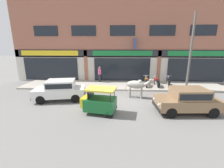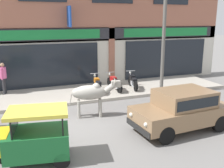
{
  "view_description": "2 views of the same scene",
  "coord_description": "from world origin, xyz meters",
  "px_view_note": "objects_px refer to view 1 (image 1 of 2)",
  "views": [
    {
      "loc": [
        -0.19,
        -10.21,
        3.86
      ],
      "look_at": [
        -0.8,
        1.0,
        0.93
      ],
      "focal_mm": 24.0,
      "sensor_mm": 36.0,
      "label": 1
    },
    {
      "loc": [
        -1.72,
        -9.17,
        3.92
      ],
      "look_at": [
        2.13,
        1.0,
        1.18
      ],
      "focal_mm": 42.0,
      "sensor_mm": 36.0,
      "label": 2
    }
  ],
  "objects_px": {
    "car_0": "(60,89)",
    "auto_rickshaw": "(99,102)",
    "cow": "(137,85)",
    "motorcycle_2": "(169,82)",
    "motorcycle_1": "(157,82)",
    "utility_pole": "(191,53)",
    "motorcycle_0": "(146,82)",
    "car_1": "(187,99)",
    "pedestrian": "(100,73)"
  },
  "relations": [
    {
      "from": "car_0",
      "to": "auto_rickshaw",
      "type": "bearing_deg",
      "value": -33.59
    },
    {
      "from": "cow",
      "to": "motorcycle_2",
      "type": "height_order",
      "value": "cow"
    },
    {
      "from": "motorcycle_1",
      "to": "utility_pole",
      "type": "relative_size",
      "value": 0.29
    },
    {
      "from": "motorcycle_0",
      "to": "cow",
      "type": "bearing_deg",
      "value": -111.54
    },
    {
      "from": "car_1",
      "to": "utility_pole",
      "type": "height_order",
      "value": "utility_pole"
    },
    {
      "from": "cow",
      "to": "motorcycle_0",
      "type": "bearing_deg",
      "value": 68.46
    },
    {
      "from": "cow",
      "to": "motorcycle_1",
      "type": "height_order",
      "value": "cow"
    },
    {
      "from": "car_0",
      "to": "utility_pole",
      "type": "height_order",
      "value": "utility_pole"
    },
    {
      "from": "car_0",
      "to": "pedestrian",
      "type": "xyz_separation_m",
      "value": [
        2.17,
        4.99,
        0.32
      ]
    },
    {
      "from": "motorcycle_2",
      "to": "utility_pole",
      "type": "relative_size",
      "value": 0.29
    },
    {
      "from": "motorcycle_1",
      "to": "utility_pole",
      "type": "bearing_deg",
      "value": -24.74
    },
    {
      "from": "car_1",
      "to": "pedestrian",
      "type": "distance_m",
      "value": 8.99
    },
    {
      "from": "motorcycle_1",
      "to": "cow",
      "type": "bearing_deg",
      "value": -125.73
    },
    {
      "from": "car_0",
      "to": "motorcycle_0",
      "type": "xyz_separation_m",
      "value": [
        6.73,
        3.69,
        -0.28
      ]
    },
    {
      "from": "motorcycle_0",
      "to": "motorcycle_1",
      "type": "distance_m",
      "value": 0.96
    },
    {
      "from": "auto_rickshaw",
      "to": "utility_pole",
      "type": "height_order",
      "value": "utility_pole"
    },
    {
      "from": "pedestrian",
      "to": "motorcycle_2",
      "type": "bearing_deg",
      "value": -11.29
    },
    {
      "from": "cow",
      "to": "motorcycle_1",
      "type": "bearing_deg",
      "value": 54.27
    },
    {
      "from": "car_1",
      "to": "utility_pole",
      "type": "distance_m",
      "value": 5.26
    },
    {
      "from": "car_0",
      "to": "motorcycle_0",
      "type": "bearing_deg",
      "value": 28.74
    },
    {
      "from": "auto_rickshaw",
      "to": "motorcycle_0",
      "type": "xyz_separation_m",
      "value": [
        3.65,
        5.74,
        -0.13
      ]
    },
    {
      "from": "motorcycle_2",
      "to": "motorcycle_1",
      "type": "bearing_deg",
      "value": 179.1
    },
    {
      "from": "motorcycle_2",
      "to": "pedestrian",
      "type": "relative_size",
      "value": 1.12
    },
    {
      "from": "motorcycle_0",
      "to": "car_0",
      "type": "bearing_deg",
      "value": -151.26
    },
    {
      "from": "motorcycle_2",
      "to": "utility_pole",
      "type": "bearing_deg",
      "value": -40.87
    },
    {
      "from": "cow",
      "to": "utility_pole",
      "type": "bearing_deg",
      "value": 23.51
    },
    {
      "from": "car_1",
      "to": "pedestrian",
      "type": "relative_size",
      "value": 2.31
    },
    {
      "from": "cow",
      "to": "pedestrian",
      "type": "xyz_separation_m",
      "value": [
        -3.38,
        4.27,
        0.13
      ]
    },
    {
      "from": "auto_rickshaw",
      "to": "car_0",
      "type": "bearing_deg",
      "value": 146.41
    },
    {
      "from": "motorcycle_0",
      "to": "pedestrian",
      "type": "bearing_deg",
      "value": 164.15
    },
    {
      "from": "motorcycle_0",
      "to": "motorcycle_2",
      "type": "height_order",
      "value": "same"
    },
    {
      "from": "cow",
      "to": "pedestrian",
      "type": "bearing_deg",
      "value": 128.39
    },
    {
      "from": "car_1",
      "to": "motorcycle_0",
      "type": "bearing_deg",
      "value": 105.32
    },
    {
      "from": "motorcycle_1",
      "to": "utility_pole",
      "type": "xyz_separation_m",
      "value": [
        2.28,
        -1.05,
        2.73
      ]
    },
    {
      "from": "auto_rickshaw",
      "to": "motorcycle_0",
      "type": "bearing_deg",
      "value": 57.55
    },
    {
      "from": "utility_pole",
      "to": "car_0",
      "type": "bearing_deg",
      "value": -165.2
    },
    {
      "from": "car_0",
      "to": "motorcycle_1",
      "type": "relative_size",
      "value": 2.09
    },
    {
      "from": "pedestrian",
      "to": "utility_pole",
      "type": "height_order",
      "value": "utility_pole"
    },
    {
      "from": "car_0",
      "to": "auto_rickshaw",
      "type": "distance_m",
      "value": 3.7
    },
    {
      "from": "car_1",
      "to": "motorcycle_2",
      "type": "height_order",
      "value": "car_1"
    },
    {
      "from": "car_0",
      "to": "motorcycle_2",
      "type": "relative_size",
      "value": 2.11
    },
    {
      "from": "motorcycle_0",
      "to": "utility_pole",
      "type": "distance_m",
      "value": 4.37
    },
    {
      "from": "car_1",
      "to": "motorcycle_1",
      "type": "distance_m",
      "value": 5.39
    },
    {
      "from": "utility_pole",
      "to": "cow",
      "type": "bearing_deg",
      "value": -156.49
    },
    {
      "from": "motorcycle_1",
      "to": "car_0",
      "type": "bearing_deg",
      "value": -154.41
    },
    {
      "from": "car_0",
      "to": "pedestrian",
      "type": "bearing_deg",
      "value": 66.46
    },
    {
      "from": "motorcycle_0",
      "to": "utility_pole",
      "type": "height_order",
      "value": "utility_pole"
    },
    {
      "from": "motorcycle_1",
      "to": "pedestrian",
      "type": "xyz_separation_m",
      "value": [
        -5.52,
        1.3,
        0.6
      ]
    },
    {
      "from": "motorcycle_0",
      "to": "motorcycle_1",
      "type": "height_order",
      "value": "same"
    },
    {
      "from": "car_1",
      "to": "auto_rickshaw",
      "type": "bearing_deg",
      "value": -175.78
    }
  ]
}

